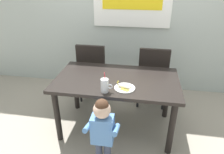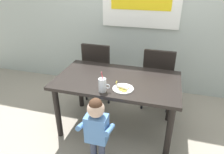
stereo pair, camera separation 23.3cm
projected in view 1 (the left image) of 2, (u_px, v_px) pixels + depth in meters
ground_plane at (116, 126)px, 2.82m from camera, size 24.00×24.00×0.00m
back_wall at (129, 3)px, 3.27m from camera, size 6.40×0.17×2.90m
dining_table at (117, 86)px, 2.54m from camera, size 1.48×0.85×0.74m
dining_chair_left at (93, 69)px, 3.20m from camera, size 0.44×0.45×0.96m
dining_chair_right at (153, 73)px, 3.07m from camera, size 0.44×0.45×0.96m
toddler_standing at (102, 126)px, 2.03m from camera, size 0.33×0.24×0.84m
milk_cup at (105, 86)px, 2.19m from camera, size 0.13×0.09×0.25m
snack_plate at (125, 88)px, 2.28m from camera, size 0.23×0.23×0.01m
peeled_banana at (124, 87)px, 2.26m from camera, size 0.17×0.13×0.07m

